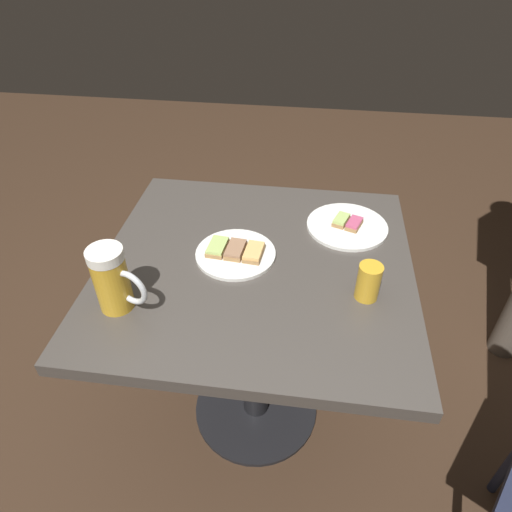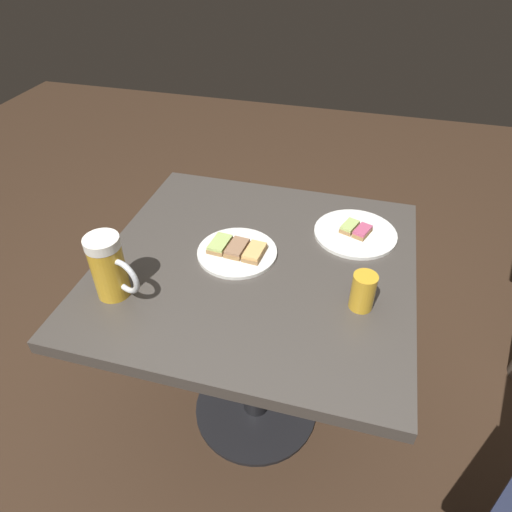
# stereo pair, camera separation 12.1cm
# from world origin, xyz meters

# --- Properties ---
(ground_plane) EXTENTS (6.00, 6.00, 0.00)m
(ground_plane) POSITION_xyz_m (0.00, 0.00, 0.00)
(ground_plane) COLOR #382619
(cafe_table) EXTENTS (0.81, 0.84, 0.70)m
(cafe_table) POSITION_xyz_m (0.00, 0.00, 0.57)
(cafe_table) COLOR black
(cafe_table) RESTS_ON ground_plane
(plate_near) EXTENTS (0.22, 0.22, 0.03)m
(plate_near) POSITION_xyz_m (0.02, 0.06, 0.71)
(plate_near) COLOR white
(plate_near) RESTS_ON cafe_table
(plate_far) EXTENTS (0.24, 0.24, 0.03)m
(plate_far) POSITION_xyz_m (0.20, -0.25, 0.71)
(plate_far) COLOR white
(plate_far) RESTS_ON cafe_table
(beer_mug) EXTENTS (0.08, 0.14, 0.17)m
(beer_mug) POSITION_xyz_m (-0.21, 0.30, 0.79)
(beer_mug) COLOR gold
(beer_mug) RESTS_ON cafe_table
(beer_glass_small) EXTENTS (0.06, 0.06, 0.10)m
(beer_glass_small) POSITION_xyz_m (-0.10, -0.29, 0.75)
(beer_glass_small) COLOR gold
(beer_glass_small) RESTS_ON cafe_table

